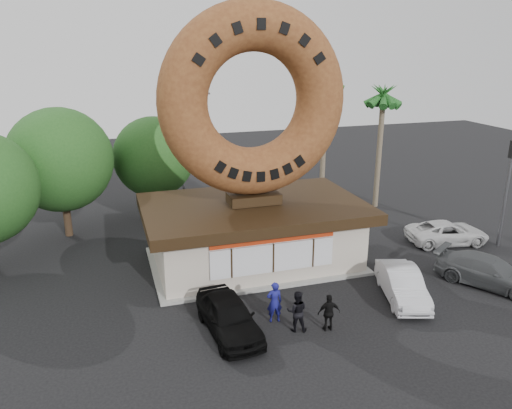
{
  "coord_description": "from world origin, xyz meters",
  "views": [
    {
      "loc": [
        -7.07,
        -17.1,
        11.08
      ],
      "look_at": [
        -0.5,
        4.0,
        3.88
      ],
      "focal_mm": 35.0,
      "sensor_mm": 36.0,
      "label": 1
    }
  ],
  "objects_px": {
    "donut_shop": "(254,231)",
    "street_lamp": "(184,145)",
    "car_black": "(229,316)",
    "car_white": "(447,233)",
    "person_left": "(274,302)",
    "person_center": "(297,311)",
    "car_silver": "(402,284)",
    "giant_donut": "(254,101)",
    "person_right": "(329,313)",
    "car_grey": "(488,271)",
    "traffic_signal": "(508,180)"
  },
  "relations": [
    {
      "from": "person_center",
      "to": "car_black",
      "type": "bearing_deg",
      "value": 5.48
    },
    {
      "from": "traffic_signal",
      "to": "car_grey",
      "type": "relative_size",
      "value": 1.25
    },
    {
      "from": "donut_shop",
      "to": "person_center",
      "type": "relative_size",
      "value": 6.44
    },
    {
      "from": "person_right",
      "to": "car_grey",
      "type": "distance_m",
      "value": 9.06
    },
    {
      "from": "car_grey",
      "to": "traffic_signal",
      "type": "bearing_deg",
      "value": 10.19
    },
    {
      "from": "street_lamp",
      "to": "car_grey",
      "type": "distance_m",
      "value": 20.07
    },
    {
      "from": "giant_donut",
      "to": "street_lamp",
      "type": "height_order",
      "value": "giant_donut"
    },
    {
      "from": "giant_donut",
      "to": "traffic_signal",
      "type": "height_order",
      "value": "giant_donut"
    },
    {
      "from": "donut_shop",
      "to": "giant_donut",
      "type": "distance_m",
      "value": 6.64
    },
    {
      "from": "donut_shop",
      "to": "person_right",
      "type": "distance_m",
      "value": 7.27
    },
    {
      "from": "street_lamp",
      "to": "traffic_signal",
      "type": "height_order",
      "value": "street_lamp"
    },
    {
      "from": "car_black",
      "to": "car_white",
      "type": "bearing_deg",
      "value": 15.18
    },
    {
      "from": "donut_shop",
      "to": "street_lamp",
      "type": "xyz_separation_m",
      "value": [
        -1.86,
        10.02,
        2.72
      ]
    },
    {
      "from": "car_black",
      "to": "car_white",
      "type": "relative_size",
      "value": 0.95
    },
    {
      "from": "giant_donut",
      "to": "person_right",
      "type": "bearing_deg",
      "value": -82.41
    },
    {
      "from": "person_right",
      "to": "car_silver",
      "type": "relative_size",
      "value": 0.37
    },
    {
      "from": "car_grey",
      "to": "person_center",
      "type": "bearing_deg",
      "value": 152.74
    },
    {
      "from": "traffic_signal",
      "to": "person_left",
      "type": "xyz_separation_m",
      "value": [
        -14.91,
        -3.86,
        -2.97
      ]
    },
    {
      "from": "car_white",
      "to": "street_lamp",
      "type": "bearing_deg",
      "value": 59.7
    },
    {
      "from": "giant_donut",
      "to": "person_right",
      "type": "height_order",
      "value": "giant_donut"
    },
    {
      "from": "traffic_signal",
      "to": "person_left",
      "type": "relative_size",
      "value": 3.4
    },
    {
      "from": "donut_shop",
      "to": "street_lamp",
      "type": "height_order",
      "value": "street_lamp"
    },
    {
      "from": "person_left",
      "to": "car_grey",
      "type": "relative_size",
      "value": 0.37
    },
    {
      "from": "donut_shop",
      "to": "person_center",
      "type": "height_order",
      "value": "donut_shop"
    },
    {
      "from": "car_white",
      "to": "donut_shop",
      "type": "bearing_deg",
      "value": 94.93
    },
    {
      "from": "traffic_signal",
      "to": "car_silver",
      "type": "height_order",
      "value": "traffic_signal"
    },
    {
      "from": "giant_donut",
      "to": "traffic_signal",
      "type": "distance_m",
      "value": 14.86
    },
    {
      "from": "donut_shop",
      "to": "car_black",
      "type": "relative_size",
      "value": 2.54
    },
    {
      "from": "giant_donut",
      "to": "person_right",
      "type": "distance_m",
      "value": 10.49
    },
    {
      "from": "person_right",
      "to": "person_left",
      "type": "bearing_deg",
      "value": -27.99
    },
    {
      "from": "street_lamp",
      "to": "car_white",
      "type": "relative_size",
      "value": 1.72
    },
    {
      "from": "person_right",
      "to": "car_grey",
      "type": "xyz_separation_m",
      "value": [
        8.96,
        1.34,
        -0.08
      ]
    },
    {
      "from": "person_left",
      "to": "car_silver",
      "type": "height_order",
      "value": "person_left"
    },
    {
      "from": "donut_shop",
      "to": "car_black",
      "type": "xyz_separation_m",
      "value": [
        -2.92,
        -6.12,
        -1.02
      ]
    },
    {
      "from": "traffic_signal",
      "to": "car_white",
      "type": "distance_m",
      "value": 4.3
    },
    {
      "from": "person_center",
      "to": "car_white",
      "type": "relative_size",
      "value": 0.37
    },
    {
      "from": "car_grey",
      "to": "giant_donut",
      "type": "bearing_deg",
      "value": 116.9
    },
    {
      "from": "giant_donut",
      "to": "car_black",
      "type": "bearing_deg",
      "value": -115.42
    },
    {
      "from": "person_center",
      "to": "car_silver",
      "type": "bearing_deg",
      "value": -150.32
    },
    {
      "from": "car_grey",
      "to": "donut_shop",
      "type": "bearing_deg",
      "value": 116.97
    },
    {
      "from": "donut_shop",
      "to": "car_silver",
      "type": "distance_m",
      "value": 7.84
    },
    {
      "from": "street_lamp",
      "to": "car_black",
      "type": "relative_size",
      "value": 1.82
    },
    {
      "from": "street_lamp",
      "to": "person_left",
      "type": "bearing_deg",
      "value": -86.59
    },
    {
      "from": "car_silver",
      "to": "car_white",
      "type": "relative_size",
      "value": 0.92
    },
    {
      "from": "person_left",
      "to": "person_center",
      "type": "height_order",
      "value": "person_left"
    },
    {
      "from": "person_center",
      "to": "car_white",
      "type": "bearing_deg",
      "value": -133.69
    },
    {
      "from": "giant_donut",
      "to": "traffic_signal",
      "type": "bearing_deg",
      "value": -8.17
    },
    {
      "from": "person_center",
      "to": "car_white",
      "type": "height_order",
      "value": "person_center"
    },
    {
      "from": "street_lamp",
      "to": "car_black",
      "type": "xyz_separation_m",
      "value": [
        -1.06,
        -16.14,
        -3.73
      ]
    },
    {
      "from": "person_left",
      "to": "car_white",
      "type": "relative_size",
      "value": 0.38
    }
  ]
}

